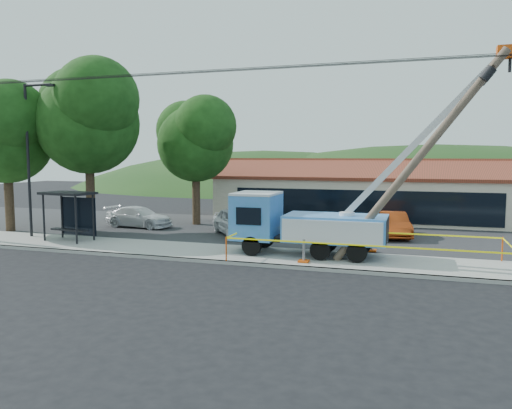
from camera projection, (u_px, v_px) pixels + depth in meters
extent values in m
plane|color=black|center=(219.00, 276.00, 20.49)|extent=(120.00, 120.00, 0.00)
cube|color=#9A9990|center=(237.00, 263.00, 22.47)|extent=(60.00, 0.25, 0.15)
cube|color=#9A9990|center=(250.00, 255.00, 24.27)|extent=(60.00, 4.00, 0.15)
cube|color=#28282B|center=(290.00, 232.00, 31.85)|extent=(60.00, 12.00, 0.10)
cube|color=beige|center=(367.00, 197.00, 38.03)|extent=(22.00, 8.00, 3.40)
cube|color=black|center=(361.00, 206.00, 34.25)|extent=(18.04, 0.08, 2.21)
cube|color=brown|center=(365.00, 169.00, 35.92)|extent=(22.50, 4.53, 1.52)
cube|color=brown|center=(370.00, 168.00, 39.71)|extent=(22.50, 4.53, 1.52)
cube|color=brown|center=(367.00, 160.00, 37.75)|extent=(22.50, 0.30, 0.25)
cylinder|color=black|center=(28.00, 162.00, 29.06)|extent=(0.16, 0.16, 9.00)
cylinder|color=black|center=(38.00, 85.00, 28.35)|extent=(1.80, 0.14, 0.14)
cube|color=black|center=(51.00, 85.00, 28.08)|extent=(0.50, 0.22, 0.15)
cylinder|color=#332316|center=(91.00, 193.00, 31.49)|extent=(0.56, 0.56, 5.06)
sphere|color=#15360E|center=(88.00, 123.00, 31.05)|extent=(6.30, 6.30, 6.30)
sphere|color=#15360E|center=(79.00, 106.00, 32.12)|extent=(5.04, 5.04, 5.04)
sphere|color=#15360E|center=(96.00, 99.00, 29.74)|extent=(5.04, 5.04, 5.04)
cylinder|color=#332316|center=(9.00, 198.00, 31.63)|extent=(0.56, 0.56, 4.40)
sphere|color=#15360E|center=(6.00, 138.00, 31.25)|extent=(5.70, 5.70, 5.70)
sphere|color=#15360E|center=(1.00, 123.00, 32.22)|extent=(4.56, 4.56, 4.56)
sphere|color=#15360E|center=(10.00, 117.00, 30.07)|extent=(4.56, 4.56, 4.56)
cylinder|color=#332316|center=(196.00, 196.00, 34.73)|extent=(0.56, 0.56, 4.18)
sphere|color=#15360E|center=(196.00, 144.00, 34.38)|extent=(5.25, 5.25, 5.25)
sphere|color=#15360E|center=(186.00, 131.00, 35.27)|extent=(4.20, 4.20, 4.20)
sphere|color=#15360E|center=(205.00, 126.00, 33.28)|extent=(4.20, 4.20, 4.20)
ellipsoid|color=#1B3D16|center=(263.00, 187.00, 77.16)|extent=(78.40, 56.00, 28.00)
ellipsoid|color=#1B3D16|center=(435.00, 190.00, 69.50)|extent=(89.60, 64.00, 32.00)
cylinder|color=black|center=(244.00, 70.00, 22.56)|extent=(60.00, 0.02, 0.02)
cylinder|color=black|center=(247.00, 69.00, 23.02)|extent=(60.00, 0.02, 0.02)
cylinder|color=black|center=(251.00, 69.00, 23.48)|extent=(60.00, 0.02, 0.02)
cylinder|color=black|center=(253.00, 67.00, 23.85)|extent=(60.00, 0.02, 0.02)
cylinder|color=black|center=(252.00, 246.00, 23.76)|extent=(0.93, 0.31, 0.93)
cylinder|color=black|center=(265.00, 239.00, 25.81)|extent=(0.93, 0.31, 0.93)
cylinder|color=black|center=(320.00, 250.00, 22.75)|extent=(0.93, 0.31, 0.93)
cylinder|color=black|center=(328.00, 242.00, 24.80)|extent=(0.93, 0.31, 0.93)
cylinder|color=black|center=(357.00, 252.00, 22.25)|extent=(0.93, 0.31, 0.93)
cylinder|color=black|center=(362.00, 244.00, 24.30)|extent=(0.93, 0.31, 0.93)
cube|color=black|center=(312.00, 240.00, 23.94)|extent=(6.81, 1.03, 0.26)
cube|color=#3684C2|center=(257.00, 216.00, 24.69)|extent=(2.06, 2.48, 2.17)
cube|color=silver|center=(257.00, 194.00, 24.58)|extent=(2.06, 2.48, 0.12)
cube|color=black|center=(238.00, 213.00, 24.98)|extent=(0.08, 1.86, 0.93)
cube|color=gray|center=(236.00, 232.00, 25.10)|extent=(0.15, 2.37, 0.52)
cube|color=#3684C2|center=(336.00, 228.00, 23.53)|extent=(4.74, 2.48, 1.24)
cylinder|color=silver|center=(347.00, 219.00, 23.33)|extent=(0.72, 0.72, 0.62)
cube|color=silver|center=(421.00, 138.00, 21.98)|extent=(6.57, 0.29, 7.13)
cube|color=gray|center=(428.00, 132.00, 21.86)|extent=(3.95, 0.19, 4.29)
cube|color=#D94A0B|center=(505.00, 52.00, 20.47)|extent=(0.62, 0.52, 0.52)
cube|color=#D94A0B|center=(304.00, 261.00, 22.35)|extent=(0.46, 0.46, 0.08)
cube|color=#D94A0B|center=(372.00, 250.00, 24.85)|extent=(0.46, 0.46, 0.08)
cylinder|color=brown|center=(416.00, 162.00, 21.38)|extent=(6.99, 0.35, 9.21)
cube|color=brown|center=(492.00, 68.00, 20.13)|extent=(0.18, 1.96, 0.18)
cylinder|color=black|center=(484.00, 78.00, 20.74)|extent=(0.64, 0.39, 0.67)
cylinder|color=black|center=(488.00, 74.00, 19.71)|extent=(0.64, 0.39, 0.67)
cylinder|color=black|center=(44.00, 218.00, 27.76)|extent=(0.12, 0.12, 2.60)
cylinder|color=black|center=(76.00, 220.00, 26.75)|extent=(0.12, 0.12, 2.60)
cylinder|color=black|center=(62.00, 215.00, 28.93)|extent=(0.12, 0.12, 2.60)
cylinder|color=black|center=(93.00, 217.00, 27.92)|extent=(0.12, 0.12, 2.60)
cube|color=black|center=(68.00, 193.00, 27.71)|extent=(3.01, 2.07, 0.13)
cube|color=black|center=(78.00, 216.00, 28.47)|extent=(2.59, 0.37, 2.17)
cube|color=black|center=(69.00, 230.00, 27.91)|extent=(2.42, 0.72, 0.09)
cylinder|color=#D94A0B|center=(226.00, 249.00, 22.52)|extent=(0.07, 0.07, 1.10)
cylinder|color=#D94A0B|center=(502.00, 249.00, 22.44)|extent=(0.07, 0.07, 1.10)
cylinder|color=#D94A0B|center=(252.00, 236.00, 26.07)|extent=(0.07, 0.07, 1.10)
cube|color=yellow|center=(360.00, 246.00, 20.65)|extent=(11.87, 0.01, 0.07)
cube|color=yellow|center=(510.00, 246.00, 20.61)|extent=(0.01, 3.75, 0.07)
cube|color=yellow|center=(368.00, 232.00, 24.20)|extent=(11.87, 0.01, 0.07)
cube|color=yellow|center=(240.00, 232.00, 24.25)|extent=(0.01, 3.75, 0.07)
imported|color=#BABDC2|center=(236.00, 237.00, 30.19)|extent=(4.53, 4.97, 1.64)
imported|color=#A53810|center=(392.00, 238.00, 29.72)|extent=(2.51, 4.67, 1.46)
imported|color=white|center=(139.00, 228.00, 33.61)|extent=(4.87, 2.36, 1.37)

